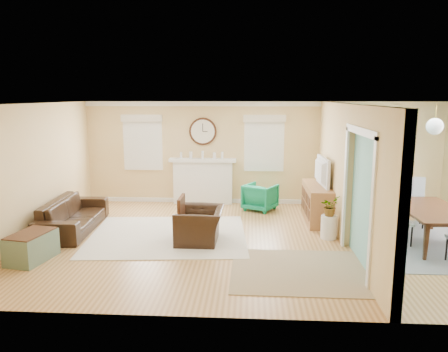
% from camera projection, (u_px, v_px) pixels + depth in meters
% --- Properties ---
extents(floor, '(9.00, 9.00, 0.00)m').
position_uv_depth(floor, '(265.00, 241.00, 8.38)').
color(floor, '#A06D38').
rests_on(floor, ground).
extents(wall_back, '(9.00, 0.02, 2.60)m').
position_uv_depth(wall_back, '(262.00, 153.00, 11.09)').
color(wall_back, '#DAB26C').
rests_on(wall_back, ground).
extents(wall_front, '(9.00, 0.02, 2.60)m').
position_uv_depth(wall_front, '(274.00, 219.00, 5.20)').
color(wall_front, '#DAB26C').
rests_on(wall_front, ground).
extents(wall_left, '(0.02, 6.00, 2.60)m').
position_uv_depth(wall_left, '(32.00, 172.00, 8.42)').
color(wall_left, '#DAB26C').
rests_on(wall_left, ground).
extents(ceiling, '(9.00, 6.00, 0.02)m').
position_uv_depth(ceiling, '(267.00, 104.00, 7.91)').
color(ceiling, white).
rests_on(ceiling, wall_back).
extents(partition, '(0.17, 6.00, 2.60)m').
position_uv_depth(partition, '(345.00, 169.00, 8.32)').
color(partition, '#DAB26C').
rests_on(partition, ground).
extents(fireplace, '(1.70, 0.30, 1.17)m').
position_uv_depth(fireplace, '(203.00, 181.00, 11.19)').
color(fireplace, white).
rests_on(fireplace, ground).
extents(wall_clock, '(0.70, 0.07, 0.70)m').
position_uv_depth(wall_clock, '(203.00, 131.00, 11.05)').
color(wall_clock, '#402115').
rests_on(wall_clock, wall_back).
extents(window_left, '(1.05, 0.13, 1.42)m').
position_uv_depth(window_left, '(143.00, 139.00, 11.16)').
color(window_left, white).
rests_on(window_left, wall_back).
extents(window_right, '(1.05, 0.13, 1.42)m').
position_uv_depth(window_right, '(264.00, 139.00, 10.98)').
color(window_right, white).
rests_on(window_right, wall_back).
extents(pendant, '(0.30, 0.30, 0.55)m').
position_uv_depth(pendant, '(435.00, 126.00, 7.80)').
color(pendant, gold).
rests_on(pendant, ceiling).
extents(rug_cream, '(3.26, 2.89, 0.02)m').
position_uv_depth(rug_cream, '(168.00, 235.00, 8.67)').
color(rug_cream, beige).
rests_on(rug_cream, floor).
extents(rug_jute, '(2.28, 1.88, 0.01)m').
position_uv_depth(rug_jute, '(303.00, 271.00, 6.92)').
color(rug_jute, '#9C8366').
rests_on(rug_jute, floor).
extents(rug_grey, '(2.42, 3.02, 0.01)m').
position_uv_depth(rug_grey, '(430.00, 243.00, 8.22)').
color(rug_grey, gray).
rests_on(rug_grey, floor).
extents(sofa, '(0.99, 2.26, 0.65)m').
position_uv_depth(sofa, '(73.00, 215.00, 8.99)').
color(sofa, black).
rests_on(sofa, floor).
extents(eames_chair, '(0.88, 1.01, 0.65)m').
position_uv_depth(eames_chair, '(200.00, 225.00, 8.27)').
color(eames_chair, black).
rests_on(eames_chair, floor).
extents(green_chair, '(0.94, 0.95, 0.64)m').
position_uv_depth(green_chair, '(260.00, 197.00, 10.57)').
color(green_chair, '#12785C').
rests_on(green_chair, floor).
extents(trunk, '(0.65, 0.92, 0.49)m').
position_uv_depth(trunk, '(31.00, 247.00, 7.34)').
color(trunk, slate).
rests_on(trunk, floor).
extents(credenza, '(0.54, 1.60, 0.80)m').
position_uv_depth(credenza, '(318.00, 203.00, 9.67)').
color(credenza, olive).
rests_on(credenza, floor).
extents(tv, '(0.21, 1.09, 0.63)m').
position_uv_depth(tv, '(318.00, 171.00, 9.54)').
color(tv, black).
rests_on(tv, credenza).
extents(garden_stool, '(0.31, 0.31, 0.46)m').
position_uv_depth(garden_stool, '(329.00, 227.00, 8.47)').
color(garden_stool, white).
rests_on(garden_stool, floor).
extents(potted_plant, '(0.46, 0.46, 0.39)m').
position_uv_depth(potted_plant, '(330.00, 206.00, 8.40)').
color(potted_plant, '#337F33').
rests_on(potted_plant, garden_stool).
extents(dining_table, '(1.15, 1.98, 0.68)m').
position_uv_depth(dining_table, '(432.00, 226.00, 8.16)').
color(dining_table, '#402115').
rests_on(dining_table, floor).
extents(dining_chair_n, '(0.55, 0.55, 1.03)m').
position_uv_depth(dining_chair_n, '(414.00, 198.00, 9.21)').
color(dining_chair_n, gray).
rests_on(dining_chair_n, floor).
extents(dining_chair_w, '(0.42, 0.42, 0.89)m').
position_uv_depth(dining_chair_w, '(401.00, 217.00, 8.10)').
color(dining_chair_w, white).
rests_on(dining_chair_w, floor).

